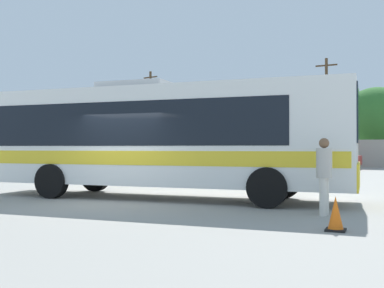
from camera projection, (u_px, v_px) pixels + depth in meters
ground_plane at (230, 180)px, 22.05m from camera, size 300.00×300.00×0.00m
perimeter_wall at (298, 153)px, 37.99m from camera, size 80.00×0.30×2.14m
coach_bus_white_yellow at (158, 136)px, 14.25m from camera, size 11.41×3.12×3.55m
attendant_by_bus_door at (324, 172)px, 10.56m from camera, size 0.42×0.42×1.75m
parked_car_leftmost_red at (177, 157)px, 39.26m from camera, size 4.45×2.24×1.47m
parked_car_second_maroon at (242, 157)px, 35.99m from camera, size 4.48×2.26×1.46m
parked_car_third_red at (330, 158)px, 33.69m from camera, size 4.22×2.20×1.50m
utility_pole_near at (150, 115)px, 47.85m from camera, size 1.77×0.57×9.36m
utility_pole_far at (326, 110)px, 39.24m from camera, size 1.80×0.32×9.06m
roadside_tree_left at (150, 121)px, 50.19m from camera, size 3.45×3.45×5.91m
roadside_tree_midleft at (230, 107)px, 47.28m from camera, size 5.83×5.83×8.10m
roadside_tree_midright at (377, 115)px, 38.69m from camera, size 5.48×5.48×6.55m
traffic_cone_on_apron at (336, 214)px, 8.59m from camera, size 0.36×0.36×0.64m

